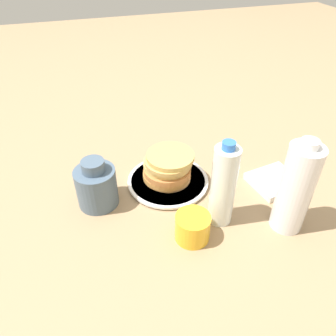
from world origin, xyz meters
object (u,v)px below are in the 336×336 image
Objects in this scene: plate at (168,181)px; water_bottle_near at (296,189)px; pancake_stack at (168,167)px; juice_glass at (193,227)px; cream_jug at (96,185)px; water_bottle_mid at (223,186)px.

plate is 0.35m from water_bottle_near.
juice_glass is at bearing 178.81° from pancake_stack.
water_bottle_near is (-0.24, -0.23, 0.11)m from plate.
cream_jug is at bearing 95.99° from plate.
juice_glass is 0.61× the size of cream_jug.
juice_glass is 0.27m from cream_jug.
cream_jug is (-0.02, 0.20, 0.00)m from pancake_stack.
pancake_stack is 0.20m from water_bottle_mid.
pancake_stack is 1.73× the size of juice_glass.
cream_jug is 0.49m from water_bottle_near.
plate is 0.05m from pancake_stack.
cream_jug reaches higher than plate.
plate is at bearing -1.28° from juice_glass.
water_bottle_mid is at bearing -67.84° from juice_glass.
plate is 0.22m from water_bottle_mid.
juice_glass is at bearing 178.72° from plate.
cream_jug is 0.32m from water_bottle_mid.
juice_glass is 0.36× the size of water_bottle_mid.
pancake_stack is 0.34m from water_bottle_near.
water_bottle_mid is (-0.15, -0.28, 0.05)m from cream_jug.
water_bottle_mid is at bearing 66.17° from water_bottle_near.
plate is 0.21m from juice_glass.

